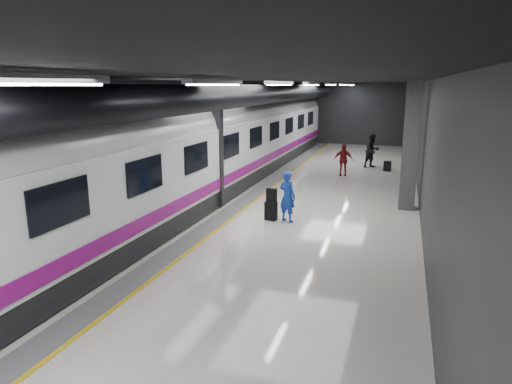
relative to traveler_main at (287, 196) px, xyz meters
The scene contains 9 objects.
ground 1.49m from the traveler_main, 134.37° to the left, with size 40.00×40.00×0.00m, color beige.
platform_hall 3.46m from the traveler_main, 122.01° to the left, with size 10.02×40.02×4.51m.
train 4.38m from the traveler_main, 167.90° to the left, with size 3.05×38.00×4.05m.
traveler_main is the anchor object (origin of this frame).
suitcase_main 0.76m from the traveler_main, behind, with size 0.38×0.24×0.62m, color black.
shoulder_bag 0.53m from the traveler_main, behind, with size 0.33×0.18×0.44m, color black.
traveler_far_a 11.34m from the traveler_main, 80.45° to the left, with size 0.89×0.69×1.82m, color black.
traveler_far_b 8.39m from the traveler_main, 85.19° to the left, with size 0.91×0.38×1.56m, color maroon.
suitcase_far 10.64m from the traveler_main, 75.03° to the left, with size 0.36×0.23×0.53m, color black.
Camera 1 is at (4.29, -14.76, 4.33)m, focal length 32.00 mm.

